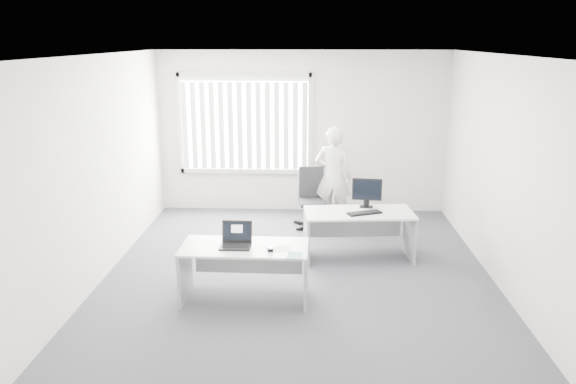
{
  "coord_description": "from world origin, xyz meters",
  "views": [
    {
      "loc": [
        0.16,
        -6.69,
        2.99
      ],
      "look_at": [
        -0.13,
        0.15,
        1.11
      ],
      "focal_mm": 35.0,
      "sensor_mm": 36.0,
      "label": 1
    }
  ],
  "objects_px": {
    "desk_far": "(359,225)",
    "person": "(333,176)",
    "laptop": "(235,236)",
    "office_chair": "(312,209)",
    "monitor": "(367,193)",
    "desk_near": "(245,261)"
  },
  "relations": [
    {
      "from": "desk_near",
      "to": "office_chair",
      "type": "distance_m",
      "value": 2.82
    },
    {
      "from": "desk_far",
      "to": "person",
      "type": "bearing_deg",
      "value": 96.98
    },
    {
      "from": "office_chair",
      "to": "laptop",
      "type": "xyz_separation_m",
      "value": [
        -0.88,
        -2.75,
        0.5
      ]
    },
    {
      "from": "person",
      "to": "laptop",
      "type": "relative_size",
      "value": 4.68
    },
    {
      "from": "office_chair",
      "to": "person",
      "type": "bearing_deg",
      "value": 9.0
    },
    {
      "from": "monitor",
      "to": "desk_far",
      "type": "bearing_deg",
      "value": -111.61
    },
    {
      "from": "desk_far",
      "to": "monitor",
      "type": "height_order",
      "value": "monitor"
    },
    {
      "from": "desk_far",
      "to": "office_chair",
      "type": "distance_m",
      "value": 1.5
    },
    {
      "from": "laptop",
      "to": "office_chair",
      "type": "bearing_deg",
      "value": 73.37
    },
    {
      "from": "laptop",
      "to": "desk_near",
      "type": "bearing_deg",
      "value": 25.68
    },
    {
      "from": "person",
      "to": "desk_near",
      "type": "bearing_deg",
      "value": 76.64
    },
    {
      "from": "office_chair",
      "to": "person",
      "type": "height_order",
      "value": "person"
    },
    {
      "from": "laptop",
      "to": "monitor",
      "type": "distance_m",
      "value": 2.32
    },
    {
      "from": "office_chair",
      "to": "person",
      "type": "relative_size",
      "value": 0.59
    },
    {
      "from": "person",
      "to": "laptop",
      "type": "bearing_deg",
      "value": 75.22
    },
    {
      "from": "person",
      "to": "laptop",
      "type": "height_order",
      "value": "person"
    },
    {
      "from": "desk_far",
      "to": "office_chair",
      "type": "height_order",
      "value": "office_chair"
    },
    {
      "from": "desk_near",
      "to": "office_chair",
      "type": "relative_size",
      "value": 1.52
    },
    {
      "from": "desk_near",
      "to": "desk_far",
      "type": "bearing_deg",
      "value": 44.72
    },
    {
      "from": "desk_near",
      "to": "desk_far",
      "type": "distance_m",
      "value": 1.97
    },
    {
      "from": "person",
      "to": "laptop",
      "type": "distance_m",
      "value": 3.1
    },
    {
      "from": "office_chair",
      "to": "monitor",
      "type": "bearing_deg",
      "value": -63.36
    }
  ]
}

